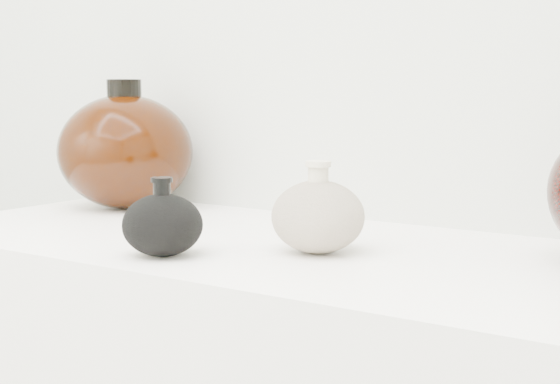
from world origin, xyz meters
The scene contains 3 objects.
black_gourd_vase centered at (-0.08, 0.79, 0.94)m, with size 0.13×0.13×0.10m.
cream_gourd_vase centered at (0.07, 0.92, 0.95)m, with size 0.15×0.15×0.12m.
left_round_pot centered at (-0.43, 1.08, 1.01)m, with size 0.28×0.28×0.24m.
Camera 1 is at (0.60, 0.03, 1.11)m, focal length 50.00 mm.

